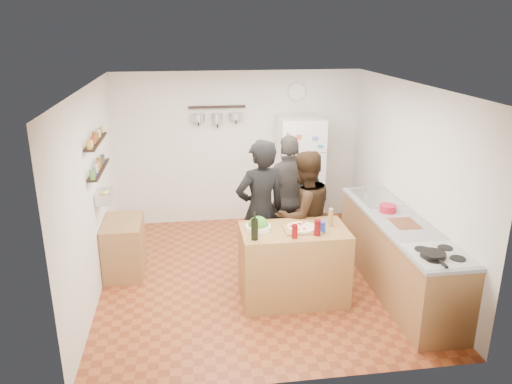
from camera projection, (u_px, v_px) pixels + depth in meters
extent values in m
plane|color=brown|center=(257.00, 276.00, 6.65)|extent=(4.20, 4.20, 0.00)
plane|color=white|center=(257.00, 86.00, 5.85)|extent=(4.20, 4.20, 0.00)
plane|color=silver|center=(239.00, 148.00, 8.22)|extent=(4.00, 0.00, 4.00)
plane|color=silver|center=(92.00, 194.00, 5.98)|extent=(0.00, 4.20, 4.20)
plane|color=silver|center=(408.00, 180.00, 6.52)|extent=(0.00, 4.20, 4.20)
cube|color=#A26E3B|center=(293.00, 264.00, 5.98)|extent=(1.25, 0.72, 0.91)
cube|color=olive|center=(301.00, 229.00, 5.82)|extent=(0.42, 0.34, 0.02)
cylinder|color=beige|center=(301.00, 227.00, 5.81)|extent=(0.34, 0.34, 0.02)
cylinder|color=white|center=(258.00, 227.00, 5.81)|extent=(0.29, 0.29, 0.06)
cylinder|color=black|center=(255.00, 229.00, 5.52)|extent=(0.08, 0.08, 0.24)
cylinder|color=#62080C|center=(295.00, 231.00, 5.57)|extent=(0.07, 0.07, 0.16)
cylinder|color=#58070B|center=(317.00, 228.00, 5.64)|extent=(0.07, 0.07, 0.18)
cylinder|color=olive|center=(331.00, 219.00, 5.91)|extent=(0.06, 0.06, 0.18)
cylinder|color=#1C339C|center=(322.00, 227.00, 5.74)|extent=(0.08, 0.08, 0.13)
imported|color=black|center=(260.00, 211.00, 6.35)|extent=(0.78, 0.63, 1.86)
imported|color=black|center=(304.00, 215.00, 6.42)|extent=(1.01, 0.91, 1.70)
imported|color=#312E2C|center=(290.00, 199.00, 6.89)|extent=(1.06, 0.46, 1.79)
cube|color=#9E7042|center=(398.00, 255.00, 6.22)|extent=(0.63, 2.63, 0.90)
cube|color=white|center=(439.00, 255.00, 5.18)|extent=(0.60, 0.62, 0.02)
cylinder|color=black|center=(433.00, 255.00, 5.11)|extent=(0.26, 0.26, 0.05)
cube|color=silver|center=(376.00, 198.00, 6.87)|extent=(0.50, 0.80, 0.03)
cube|color=brown|center=(405.00, 224.00, 5.98)|extent=(0.30, 0.40, 0.02)
cylinder|color=#B0142B|center=(388.00, 208.00, 6.34)|extent=(0.21, 0.21, 0.09)
cube|color=white|center=(299.00, 172.00, 8.13)|extent=(0.70, 0.68, 1.80)
cylinder|color=silver|center=(297.00, 92.00, 8.04)|extent=(0.30, 0.03, 0.30)
cube|color=black|center=(99.00, 169.00, 6.10)|extent=(0.12, 1.00, 0.02)
cube|color=black|center=(96.00, 141.00, 5.99)|extent=(0.12, 1.00, 0.02)
cube|color=silver|center=(104.00, 196.00, 6.22)|extent=(0.18, 0.35, 0.14)
cube|color=#9C7141|center=(124.00, 247.00, 6.66)|extent=(0.50, 0.80, 0.73)
cube|color=black|center=(217.00, 107.00, 7.86)|extent=(0.90, 0.04, 0.04)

